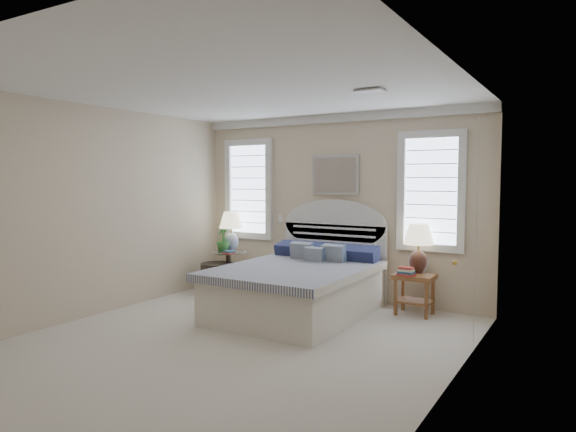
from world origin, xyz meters
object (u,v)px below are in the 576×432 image
(side_table_left, at_px, (228,267))
(bed, at_px, (301,284))
(nightstand_right, at_px, (415,285))
(floor_pot, at_px, (217,278))
(lamp_left, at_px, (231,227))
(lamp_right, at_px, (419,243))

(side_table_left, bearing_deg, bed, -19.74)
(side_table_left, xyz_separation_m, nightstand_right, (2.95, 0.10, -0.00))
(bed, distance_m, floor_pot, 1.79)
(nightstand_right, distance_m, lamp_left, 3.05)
(bed, height_order, floor_pot, bed)
(bed, xyz_separation_m, lamp_right, (1.30, 0.83, 0.54))
(bed, distance_m, side_table_left, 1.75)
(nightstand_right, bearing_deg, floor_pot, -174.74)
(bed, distance_m, lamp_left, 1.94)
(floor_pot, xyz_separation_m, lamp_left, (0.05, 0.31, 0.78))
(nightstand_right, distance_m, lamp_right, 0.56)
(bed, height_order, nightstand_right, bed)
(bed, xyz_separation_m, nightstand_right, (1.30, 0.69, 0.00))
(floor_pot, height_order, lamp_left, lamp_left)
(side_table_left, distance_m, lamp_right, 3.01)
(bed, relative_size, lamp_right, 3.48)
(side_table_left, bearing_deg, nightstand_right, 1.94)
(bed, bearing_deg, side_table_left, 160.26)
(side_table_left, bearing_deg, lamp_left, 105.42)
(bed, bearing_deg, lamp_left, 156.85)
(side_table_left, xyz_separation_m, floor_pot, (-0.09, -0.18, -0.16))
(side_table_left, distance_m, lamp_left, 0.64)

